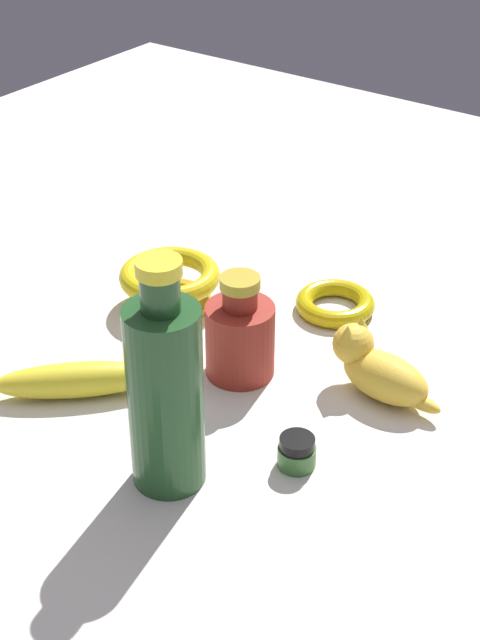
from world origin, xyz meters
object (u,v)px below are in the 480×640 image
bowl (170,281)px  banana (76,380)px  nail_polish_jar (297,452)px  cat_figurine (377,368)px  bottle_tall (165,391)px  bangle (335,303)px  bottle_short (240,333)px

bowl → banana: bearing=-80.0°
bowl → nail_polish_jar: (0.32, -0.18, -0.02)m
cat_figurine → nail_polish_jar: bearing=-92.0°
bottle_tall → bangle: bearing=94.3°
bottle_short → cat_figurine: size_ratio=0.90×
nail_polish_jar → banana: bearing=-170.3°
bowl → bottle_short: bearing=-22.1°
bottle_short → banana: (-0.13, -0.16, -0.03)m
banana → bowl: bearing=57.3°
banana → cat_figurine: cat_figurine is taller
bowl → bottle_short: size_ratio=1.01×
bottle_tall → bangle: size_ratio=2.44×
bottle_tall → bangle: 0.41m
nail_polish_jar → bottle_tall: bottle_tall is taller
banana → bangle: (0.15, 0.34, -0.01)m
bottle_short → nail_polish_jar: (0.15, -0.11, -0.04)m
bottle_short → bangle: bearing=82.6°
bowl → banana: 0.23m
bowl → cat_figurine: bearing=-1.9°
nail_polish_jar → bangle: size_ratio=0.39×
banana → bottle_tall: bottle_tall is taller
bowl → cat_figurine: 0.33m
bottle_short → banana: bearing=-129.3°
bangle → banana: bearing=-113.9°
banana → bangle: size_ratio=1.83×
bottle_short → bottle_tall: bottle_tall is taller
cat_figurine → bowl: bearing=178.1°
cat_figurine → bangle: 0.19m
bottle_short → cat_figurine: bearing=19.7°
cat_figurine → bangle: cat_figurine is taller
nail_polish_jar → bangle: bearing=113.6°
bangle → bowl: bearing=-148.1°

